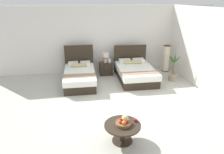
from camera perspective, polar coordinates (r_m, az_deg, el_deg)
name	(u,v)px	position (r m, az deg, el deg)	size (l,w,h in m)	color
ground_plane	(118,103)	(6.58, 1.54, -7.07)	(9.90, 10.05, 0.02)	#BCBAAA
wall_back	(103,39)	(9.15, -2.56, 10.27)	(9.90, 0.12, 2.79)	white
wall_side_right	(209,52)	(7.67, 24.83, 6.31)	(0.12, 5.65, 2.79)	silver
bed_near_window	(80,76)	(8.04, -8.76, 0.37)	(1.21, 2.17, 1.26)	#2F251A
bed_near_corner	(135,72)	(8.35, 6.31, 1.32)	(1.44, 2.13, 1.18)	#2F251A
nightstand	(106,68)	(8.84, -1.71, 2.34)	(0.52, 0.47, 0.53)	#2F251A
table_lamp	(106,56)	(8.71, -1.76, 5.60)	(0.27, 0.27, 0.40)	beige
vase	(110,61)	(8.73, -0.68, 4.47)	(0.11, 0.11, 0.16)	silver
coffee_table	(122,129)	(4.83, 2.87, -13.98)	(0.82, 0.82, 0.43)	#2F251A
fruit_bowl	(124,122)	(4.73, 3.21, -12.06)	(0.36, 0.36, 0.20)	brown
loose_apple	(136,120)	(4.87, 6.43, -11.52)	(0.07, 0.07, 0.07)	red
floor_lamp_corner	(166,59)	(9.46, 14.50, 4.89)	(0.25, 0.25, 1.16)	#3B2115
potted_palm	(173,73)	(8.54, 16.24, 0.93)	(0.49, 0.44, 1.04)	gray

